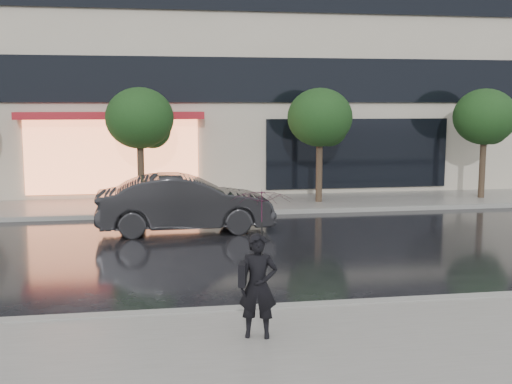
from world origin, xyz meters
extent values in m
plane|color=black|center=(0.00, 0.00, 0.00)|extent=(120.00, 120.00, 0.00)
cube|color=slate|center=(0.00, -3.25, 0.06)|extent=(60.00, 4.50, 0.12)
cube|color=slate|center=(0.00, 10.25, 0.06)|extent=(60.00, 3.50, 0.12)
cube|color=gray|center=(0.00, -1.00, 0.07)|extent=(60.00, 0.25, 0.14)
cube|color=gray|center=(0.00, 8.50, 0.07)|extent=(60.00, 0.25, 0.14)
cube|color=black|center=(0.00, 11.94, 4.30)|extent=(28.00, 0.12, 1.60)
cube|color=#FF8C59|center=(-4.00, 11.92, 1.60)|extent=(6.00, 0.10, 2.60)
cube|color=maroon|center=(-4.00, 11.59, 3.05)|extent=(6.40, 0.70, 0.25)
cube|color=black|center=(5.00, 11.94, 1.60)|extent=(7.00, 0.10, 2.60)
cylinder|color=#33261C|center=(-3.00, 10.00, 1.10)|extent=(0.22, 0.22, 2.20)
ellipsoid|color=black|center=(-3.00, 10.00, 3.00)|extent=(2.20, 2.20, 1.98)
sphere|color=black|center=(-2.60, 10.20, 2.60)|extent=(1.20, 1.20, 1.20)
cylinder|color=#33261C|center=(3.00, 10.00, 1.10)|extent=(0.22, 0.22, 2.20)
ellipsoid|color=black|center=(3.00, 10.00, 3.00)|extent=(2.20, 2.20, 1.98)
sphere|color=black|center=(3.40, 10.20, 2.60)|extent=(1.20, 1.20, 1.20)
cylinder|color=#33261C|center=(9.00, 10.00, 1.10)|extent=(0.22, 0.22, 2.20)
ellipsoid|color=black|center=(9.00, 10.00, 3.00)|extent=(2.20, 2.20, 1.98)
sphere|color=black|center=(9.40, 10.20, 2.60)|extent=(1.20, 1.20, 1.20)
imported|color=black|center=(-1.78, 6.13, 0.78)|extent=(4.79, 1.79, 1.56)
imported|color=black|center=(-1.18, -2.33, 0.88)|extent=(0.62, 0.48, 1.52)
imported|color=#32091D|center=(-1.13, -2.34, 1.89)|extent=(1.05, 1.06, 0.80)
cylinder|color=black|center=(-1.13, -2.34, 1.44)|extent=(0.02, 0.02, 0.76)
cube|color=black|center=(-1.41, -2.33, 1.06)|extent=(0.16, 0.30, 0.32)
camera|label=1|loc=(-2.66, -11.15, 3.50)|focal=45.00mm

